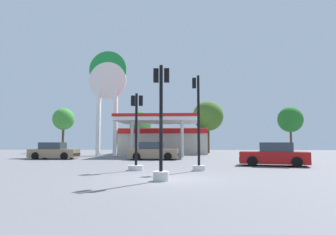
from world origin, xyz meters
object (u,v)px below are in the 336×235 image
at_px(tree_1, 140,124).
at_px(tree_3, 290,120).
at_px(traffic_signal_2, 161,136).
at_px(car_1, 274,155).
at_px(station_pole_sign, 108,88).
at_px(traffic_signal_0, 136,145).
at_px(tree_2, 208,116).
at_px(car_0, 54,151).
at_px(car_2, 153,152).
at_px(traffic_signal_1, 198,138).
at_px(tree_0, 63,119).

xyz_separation_m(tree_1, tree_3, (20.97, 1.45, 0.63)).
bearing_deg(traffic_signal_2, car_1, 48.75).
height_order(station_pole_sign, tree_3, station_pole_sign).
distance_m(traffic_signal_0, tree_1, 24.93).
xyz_separation_m(tree_2, tree_3, (11.54, 0.66, -0.48)).
height_order(car_0, car_2, car_2).
relative_size(car_2, traffic_signal_2, 0.93).
bearing_deg(tree_1, traffic_signal_0, -82.21).
xyz_separation_m(traffic_signal_1, tree_2, (2.69, 25.41, 3.40)).
bearing_deg(traffic_signal_1, car_0, 140.85).
distance_m(car_1, traffic_signal_2, 10.28).
bearing_deg(traffic_signal_2, traffic_signal_0, 111.42).
height_order(car_0, tree_2, tree_2).
relative_size(station_pole_sign, traffic_signal_2, 2.60).
bearing_deg(traffic_signal_1, car_2, 109.42).
relative_size(station_pole_sign, tree_0, 1.91).
relative_size(car_2, tree_3, 0.67).
xyz_separation_m(car_1, traffic_signal_2, (-6.74, -7.68, 1.09)).
bearing_deg(traffic_signal_1, tree_1, 105.33).
relative_size(car_2, tree_1, 0.76).
bearing_deg(tree_1, car_2, -77.43).
xyz_separation_m(car_1, tree_2, (-2.35, 21.97, 4.46)).
bearing_deg(car_0, traffic_signal_0, -48.03).
xyz_separation_m(car_0, traffic_signal_2, (10.77, -14.40, 1.10)).
distance_m(car_0, traffic_signal_1, 16.11).
distance_m(traffic_signal_2, tree_3, 34.36).
bearing_deg(tree_1, traffic_signal_1, -74.67).
xyz_separation_m(car_2, tree_2, (6.11, 15.69, 4.45)).
relative_size(car_1, traffic_signal_0, 1.07).
xyz_separation_m(car_1, tree_1, (-11.79, 21.18, 3.35)).
bearing_deg(traffic_signal_0, station_pole_sign, 109.62).
distance_m(car_2, tree_2, 17.42).
height_order(traffic_signal_2, tree_1, tree_1).
distance_m(car_1, car_2, 10.54).
relative_size(car_0, car_2, 0.97).
height_order(tree_0, tree_2, tree_2).
xyz_separation_m(car_1, traffic_signal_1, (-5.04, -3.43, 1.06)).
relative_size(station_pole_sign, traffic_signal_1, 2.34).
bearing_deg(tree_0, car_0, -70.16).
xyz_separation_m(station_pole_sign, tree_0, (-8.32, 7.79, -2.96)).
xyz_separation_m(car_0, tree_2, (15.15, 15.26, 4.46)).
bearing_deg(tree_1, traffic_signal_2, -80.08).
xyz_separation_m(traffic_signal_1, tree_0, (-17.86, 25.11, 3.02)).
xyz_separation_m(car_0, traffic_signal_1, (12.46, -10.15, 1.06)).
xyz_separation_m(station_pole_sign, traffic_signal_0, (6.16, -17.27, -6.34)).
bearing_deg(car_0, tree_2, 45.21).
xyz_separation_m(car_0, tree_3, (26.69, 15.92, 3.98)).
bearing_deg(car_2, tree_2, 68.73).
distance_m(car_2, traffic_signal_1, 10.35).
relative_size(traffic_signal_1, tree_1, 0.90).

